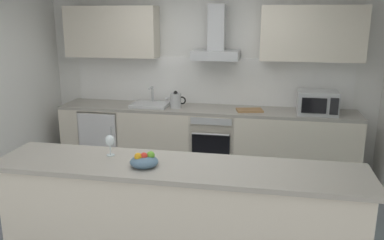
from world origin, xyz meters
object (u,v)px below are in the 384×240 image
(microwave, at_px, (317,103))
(fruit_bowl, at_px, (144,161))
(oven, at_px, (214,140))
(range_hood, at_px, (216,42))
(wine_glass, at_px, (110,141))
(chopping_board, at_px, (250,110))
(refrigerator, at_px, (105,136))
(kettle, at_px, (176,100))
(sink, at_px, (150,104))

(microwave, distance_m, fruit_bowl, 2.89)
(oven, xyz_separation_m, range_hood, (0.00, 0.13, 1.33))
(wine_glass, bearing_deg, range_hood, 76.94)
(microwave, height_order, chopping_board, microwave)
(refrigerator, distance_m, wine_glass, 2.60)
(oven, distance_m, refrigerator, 1.60)
(microwave, distance_m, kettle, 1.87)
(refrigerator, xyz_separation_m, sink, (0.69, 0.01, 0.50))
(sink, distance_m, kettle, 0.39)
(microwave, relative_size, range_hood, 0.69)
(fruit_bowl, bearing_deg, oven, 85.13)
(oven, relative_size, sink, 1.60)
(kettle, bearing_deg, range_hood, 17.22)
(microwave, relative_size, sink, 1.00)
(refrigerator, relative_size, wine_glass, 4.78)
(kettle, height_order, chopping_board, kettle)
(oven, bearing_deg, range_hood, 90.00)
(refrigerator, xyz_separation_m, chopping_board, (2.07, -0.02, 0.49))
(microwave, height_order, fruit_bowl, microwave)
(oven, height_order, chopping_board, chopping_board)
(range_hood, bearing_deg, microwave, -6.71)
(refrigerator, bearing_deg, wine_glass, -65.62)
(oven, bearing_deg, chopping_board, -2.83)
(range_hood, bearing_deg, wine_glass, -103.06)
(oven, xyz_separation_m, wine_glass, (-0.56, -2.29, 0.67))
(range_hood, bearing_deg, sink, -172.53)
(microwave, distance_m, wine_glass, 2.95)
(refrigerator, xyz_separation_m, fruit_bowl, (1.39, -2.46, 0.62))
(oven, relative_size, refrigerator, 0.94)
(oven, distance_m, microwave, 1.46)
(range_hood, xyz_separation_m, fruit_bowl, (-0.21, -2.60, -0.74))
(wine_glass, relative_size, fruit_bowl, 0.81)
(wine_glass, xyz_separation_m, fruit_bowl, (0.35, -0.18, -0.08))
(kettle, height_order, wine_glass, wine_glass)
(wine_glass, xyz_separation_m, chopping_board, (1.04, 2.26, -0.22))
(refrigerator, bearing_deg, oven, 0.10)
(microwave, height_order, range_hood, range_hood)
(microwave, bearing_deg, wine_glass, -130.06)
(sink, xyz_separation_m, chopping_board, (1.38, -0.03, -0.02))
(refrigerator, height_order, sink, sink)
(oven, bearing_deg, refrigerator, -179.90)
(oven, xyz_separation_m, fruit_bowl, (-0.21, -2.47, 0.59))
(oven, height_order, sink, sink)
(refrigerator, xyz_separation_m, microwave, (2.93, -0.03, 0.62))
(microwave, bearing_deg, kettle, -179.82)
(refrigerator, distance_m, fruit_bowl, 2.89)
(microwave, bearing_deg, fruit_bowl, -122.43)
(refrigerator, bearing_deg, kettle, -1.66)
(sink, bearing_deg, kettle, -6.76)
(kettle, bearing_deg, microwave, 0.18)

